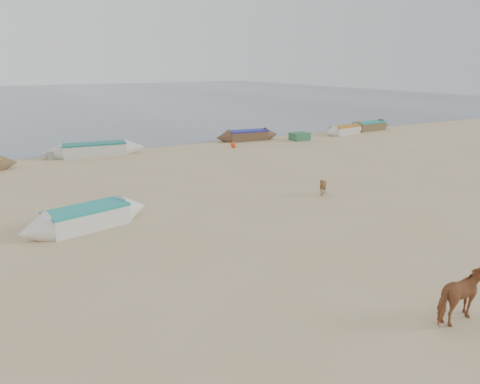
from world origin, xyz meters
The scene contains 7 objects.
ground centered at (0.00, 0.00, 0.00)m, with size 140.00×140.00×0.00m, color tan.
sea centered at (0.00, 82.00, 0.01)m, with size 160.00×160.00×0.00m, color slate.
cow_adult centered at (0.57, -6.57, 0.72)m, with size 0.78×1.71×1.45m, color brown.
calf_front centered at (5.07, 4.56, 0.46)m, with size 0.74×0.84×0.92m, color brown.
near_canoe centered at (-6.23, 5.45, 0.44)m, with size 5.41×1.33×0.87m, color white, non-canonical shape.
waterline_canoes centered at (-0.92, 20.42, 0.44)m, with size 58.33×3.92×0.94m.
beach_clutter centered at (4.28, 19.73, 0.30)m, with size 42.41×3.90×0.64m.
Camera 1 is at (-9.63, -13.07, 6.42)m, focal length 35.00 mm.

